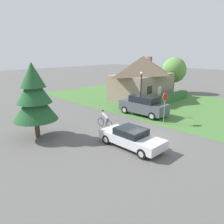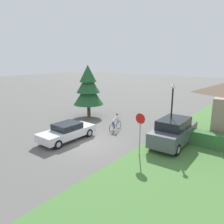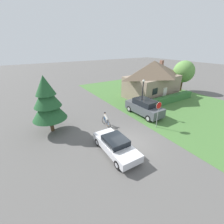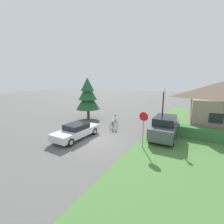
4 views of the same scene
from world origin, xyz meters
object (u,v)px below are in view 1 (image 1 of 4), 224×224
Objects in this scene: cyclist at (105,119)px; parked_suv_right at (144,105)px; sedan_left_lane at (131,138)px; cottage_house at (142,77)px; stop_sign at (165,102)px; deciduous_tree_right at (174,70)px; street_lamp at (141,89)px; conifer_tall_near at (34,96)px.

cyclist is 5.38m from parked_suv_right.
parked_suv_right is (5.37, -0.04, 0.27)m from cyclist.
sedan_left_lane is 4.47m from cyclist.
sedan_left_lane is 0.92× the size of parked_suv_right.
cottage_house is at bearing -67.78° from cyclist.
cyclist is 5.47m from stop_sign.
cottage_house reaches higher than deciduous_tree_right.
stop_sign is at bearing -102.59° from street_lamp.
conifer_tall_near reaches higher than street_lamp.
cottage_house reaches higher than parked_suv_right.
street_lamp is at bearing -100.75° from stop_sign.
conifer_tall_near is at bearing -175.57° from cottage_house.
stop_sign is 0.64× the size of street_lamp.
parked_suv_right is 1.78m from street_lamp.
cyclist is 19.20m from deciduous_tree_right.
cottage_house is at bearing -53.21° from parked_suv_right.
conifer_tall_near is at bearing 77.22° from parked_suv_right.
parked_suv_right is 3.38m from stop_sign.
conifer_tall_near is (-10.52, 2.04, 2.19)m from parked_suv_right.
sedan_left_lane is 2.59× the size of cyclist.
street_lamp is at bearing -89.24° from cyclist.
sedan_left_lane is at bearing -150.50° from cottage_house.
cottage_house is 12.71m from cyclist.
stop_sign is (4.33, -3.09, 1.30)m from cyclist.
stop_sign is 3.37m from street_lamp.
sedan_left_lane is 7.62m from conifer_tall_near.
stop_sign is 0.51× the size of conifer_tall_near.
parked_suv_right is 14.05m from deciduous_tree_right.
street_lamp is at bearing -149.11° from cottage_house.
stop_sign is (-7.19, -7.96, -0.96)m from cottage_house.
sedan_left_lane is 0.82× the size of conifer_tall_near.
sedan_left_lane is (-13.05, -9.07, -2.29)m from cottage_house.
deciduous_tree_right is at bearing -74.03° from parked_suv_right.
street_lamp is at bearing -163.29° from deciduous_tree_right.
cottage_house reaches higher than stop_sign.
cyclist is at bearing -178.55° from street_lamp.
stop_sign is (-1.04, -3.05, 1.02)m from parked_suv_right.
street_lamp is (-0.33, 0.17, 1.74)m from parked_suv_right.
deciduous_tree_right is at bearing -10.97° from cottage_house.
conifer_tall_near is 1.02× the size of deciduous_tree_right.
stop_sign is 10.82m from conifer_tall_near.
parked_suv_right is (6.90, 4.17, 0.32)m from sedan_left_lane.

